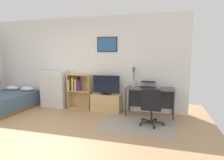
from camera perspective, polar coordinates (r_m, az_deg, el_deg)
name	(u,v)px	position (r m, az deg, el deg)	size (l,w,h in m)	color
ground_plane	(31,140)	(4.10, -23.13, -16.11)	(7.20, 7.20, 0.00)	tan
wall_back_with_posters	(83,63)	(5.86, -8.80, 5.03)	(6.12, 0.09, 2.70)	white
area_rug	(138,125)	(4.55, 7.73, -13.11)	(1.70, 1.20, 0.01)	#9E937F
bed	(1,103)	(6.34, -30.35, -5.87)	(1.37, 2.05, 0.60)	brown
dresser	(55,89)	(6.09, -16.83, -2.67)	(0.75, 0.46, 1.11)	silver
bookshelf	(78,89)	(5.78, -10.26, -2.54)	(0.70, 0.30, 1.03)	tan
tv_stand	(106,103)	(5.48, -1.69, -6.78)	(0.84, 0.41, 0.49)	tan
television	(106,85)	(5.36, -1.79, -1.52)	(0.77, 0.16, 0.54)	black
desk	(150,93)	(5.18, 11.34, -3.76)	(1.25, 0.55, 0.74)	#4C4C4F
office_chair	(151,106)	(4.40, 11.68, -7.70)	(0.56, 0.58, 0.86)	#232326
laptop	(148,85)	(5.21, 10.70, -1.38)	(0.39, 0.42, 0.17)	black
computer_mouse	(159,88)	(5.09, 13.83, -2.26)	(0.06, 0.10, 0.03)	silver
bamboo_vase	(134,77)	(5.27, 6.50, 0.90)	(0.09, 0.11, 0.53)	silver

